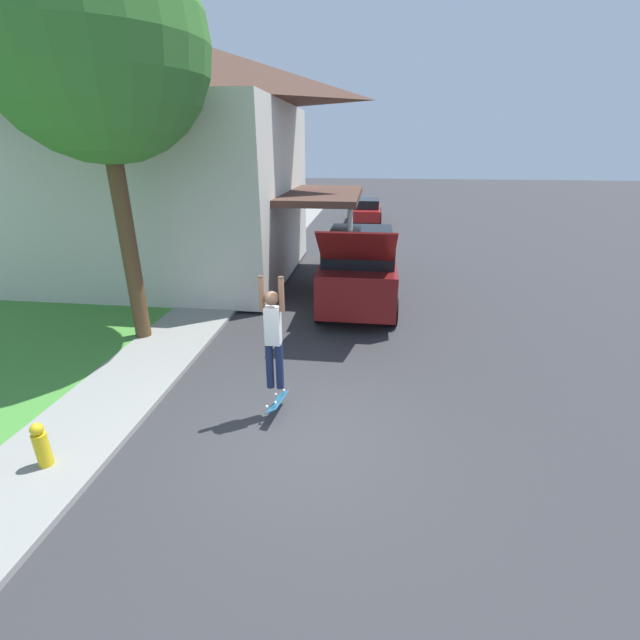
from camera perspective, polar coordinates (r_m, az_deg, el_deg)
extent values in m
plane|color=#333335|center=(7.20, -3.00, -15.41)|extent=(120.00, 120.00, 0.00)
cube|color=#478E38|center=(15.35, -29.55, 2.79)|extent=(10.00, 80.00, 0.08)
cube|color=gray|center=(13.24, -13.98, 2.39)|extent=(1.80, 80.00, 0.10)
cube|color=beige|center=(16.86, -23.23, 15.35)|extent=(10.77, 7.50, 5.59)
pyramid|color=#4C3328|center=(16.98, -25.53, 28.78)|extent=(11.57, 8.30, 2.42)
cube|color=#4C3328|center=(14.80, 0.09, 16.35)|extent=(2.60, 5.25, 0.20)
cylinder|color=silver|center=(13.09, 3.92, 9.09)|extent=(0.16, 0.16, 2.70)
cylinder|color=brown|center=(10.62, -24.34, 10.24)|extent=(0.36, 0.36, 4.92)
sphere|color=#38752D|center=(10.62, -27.90, 29.86)|extent=(4.40, 4.40, 4.40)
cube|color=maroon|center=(12.48, 5.20, 6.09)|extent=(2.00, 4.64, 1.14)
cube|color=black|center=(12.39, 5.36, 10.01)|extent=(1.84, 3.62, 0.56)
cylinder|color=black|center=(14.08, 1.43, 5.63)|extent=(0.24, 0.76, 0.76)
cylinder|color=black|center=(14.03, 9.29, 5.29)|extent=(0.24, 0.76, 0.76)
cylinder|color=black|center=(11.37, -0.02, 1.53)|extent=(0.24, 0.76, 0.76)
cylinder|color=black|center=(11.31, 9.68, 1.09)|extent=(0.24, 0.76, 0.76)
cube|color=maroon|center=(9.86, 4.92, 9.68)|extent=(1.76, 1.28, 0.91)
cube|color=maroon|center=(27.92, 6.12, 14.05)|extent=(1.80, 4.07, 0.64)
cube|color=black|center=(27.75, 6.16, 15.20)|extent=(1.59, 2.12, 0.52)
cylinder|color=black|center=(29.18, 4.40, 14.14)|extent=(0.20, 0.65, 0.65)
cylinder|color=black|center=(29.15, 7.93, 13.99)|extent=(0.20, 0.65, 0.65)
cylinder|color=black|center=(26.77, 4.12, 13.42)|extent=(0.20, 0.65, 0.65)
cylinder|color=black|center=(26.73, 7.95, 13.26)|extent=(0.20, 0.65, 0.65)
cylinder|color=#192347|center=(7.30, -6.72, -6.05)|extent=(0.13, 0.13, 0.83)
cylinder|color=#192347|center=(7.26, -5.41, -6.14)|extent=(0.13, 0.13, 0.83)
cube|color=silver|center=(6.96, -6.31, -0.78)|extent=(0.25, 0.20, 0.64)
sphere|color=brown|center=(6.79, -6.47, 2.89)|extent=(0.23, 0.23, 0.23)
cylinder|color=brown|center=(6.81, -7.82, 3.56)|extent=(0.09, 0.09, 0.56)
cylinder|color=brown|center=(6.73, -5.17, 3.47)|extent=(0.09, 0.09, 0.56)
cube|color=#236B99|center=(7.60, -5.67, -10.76)|extent=(0.24, 0.80, 0.22)
cylinder|color=silver|center=(7.77, -4.81, -9.37)|extent=(0.03, 0.06, 0.06)
cylinder|color=silver|center=(7.85, -5.90, -9.86)|extent=(0.03, 0.06, 0.06)
cylinder|color=silver|center=(7.33, -5.92, -10.91)|extent=(0.03, 0.06, 0.06)
cylinder|color=silver|center=(7.42, -7.07, -11.41)|extent=(0.03, 0.06, 0.06)
cylinder|color=gold|center=(7.52, -33.02, -14.27)|extent=(0.20, 0.20, 0.53)
sphere|color=gold|center=(7.34, -33.59, -12.04)|extent=(0.18, 0.18, 0.18)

